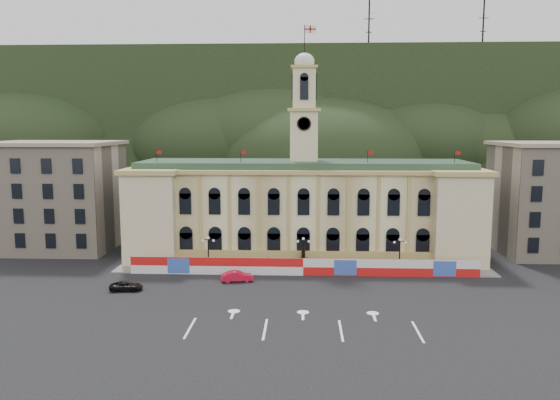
{
  "coord_description": "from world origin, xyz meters",
  "views": [
    {
      "loc": [
        -0.02,
        -61.05,
        21.41
      ],
      "look_at": [
        -3.46,
        18.0,
        10.5
      ],
      "focal_mm": 35.0,
      "sensor_mm": 36.0,
      "label": 1
    }
  ],
  "objects_px": {
    "statue": "(303,262)",
    "red_sedan": "(237,276)",
    "black_suv": "(126,286)",
    "lamp_center": "(303,251)"
  },
  "relations": [
    {
      "from": "statue",
      "to": "black_suv",
      "type": "bearing_deg",
      "value": -154.01
    },
    {
      "from": "lamp_center",
      "to": "black_suv",
      "type": "bearing_deg",
      "value": -156.05
    },
    {
      "from": "lamp_center",
      "to": "black_suv",
      "type": "distance_m",
      "value": 25.32
    },
    {
      "from": "black_suv",
      "to": "lamp_center",
      "type": "bearing_deg",
      "value": -72.11
    },
    {
      "from": "statue",
      "to": "lamp_center",
      "type": "height_order",
      "value": "lamp_center"
    },
    {
      "from": "statue",
      "to": "red_sedan",
      "type": "bearing_deg",
      "value": -144.84
    },
    {
      "from": "black_suv",
      "to": "red_sedan",
      "type": "bearing_deg",
      "value": -76.96
    },
    {
      "from": "lamp_center",
      "to": "black_suv",
      "type": "xyz_separation_m",
      "value": [
        -23.03,
        -10.23,
        -2.49
      ]
    },
    {
      "from": "lamp_center",
      "to": "red_sedan",
      "type": "xyz_separation_m",
      "value": [
        -9.09,
        -5.4,
        -2.35
      ]
    },
    {
      "from": "statue",
      "to": "lamp_center",
      "type": "xyz_separation_m",
      "value": [
        0.0,
        -1.0,
        1.89
      ]
    }
  ]
}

